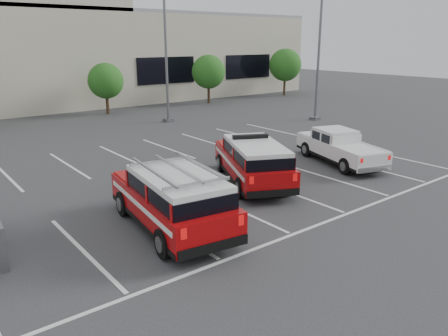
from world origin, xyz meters
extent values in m
plane|color=#2F2F32|center=(0.00, 0.00, 0.00)|extent=(120.00, 120.00, 0.00)
cube|color=silver|center=(0.00, 4.50, 0.01)|extent=(23.00, 15.00, 0.01)
cube|color=beige|center=(0.00, 32.00, 4.00)|extent=(60.00, 15.00, 8.00)
cylinder|color=#3F2B19|center=(5.00, 22.00, 0.76)|extent=(0.24, 0.24, 1.51)
sphere|color=#214813|center=(5.00, 22.00, 2.60)|extent=(2.77, 2.77, 2.77)
sphere|color=#214813|center=(5.40, 22.20, 2.18)|extent=(1.85, 1.85, 1.85)
cylinder|color=#3F2B19|center=(15.00, 22.00, 0.84)|extent=(0.24, 0.24, 1.67)
sphere|color=#214813|center=(15.00, 22.00, 2.88)|extent=(3.07, 3.07, 3.07)
sphere|color=#214813|center=(15.40, 22.20, 2.42)|extent=(2.05, 2.05, 2.05)
cylinder|color=#3F2B19|center=(25.00, 22.00, 0.92)|extent=(0.24, 0.24, 1.84)
sphere|color=#214813|center=(25.00, 22.00, 3.16)|extent=(3.37, 3.37, 3.37)
sphere|color=#214813|center=(25.40, 22.20, 2.65)|extent=(2.24, 2.24, 2.24)
cube|color=#59595E|center=(7.00, 16.00, 0.10)|extent=(0.60, 0.60, 0.20)
cylinder|color=#59595E|center=(7.00, 16.00, 5.00)|extent=(0.18, 0.18, 10.00)
cube|color=#59595E|center=(16.00, 10.00, 0.10)|extent=(0.60, 0.60, 0.20)
cylinder|color=#59595E|center=(16.00, 10.00, 5.00)|extent=(0.18, 0.18, 10.00)
cube|color=#9E0709|center=(2.45, 1.76, 0.76)|extent=(4.20, 5.82, 0.84)
cube|color=black|center=(2.23, 1.31, 1.40)|extent=(3.36, 4.31, 0.44)
cube|color=silver|center=(2.23, 1.31, 1.70)|extent=(3.29, 4.23, 0.16)
cube|color=black|center=(2.60, 2.08, 1.86)|extent=(1.45, 0.90, 0.15)
cube|color=silver|center=(7.67, 1.36, 0.67)|extent=(3.26, 5.43, 0.74)
cube|color=black|center=(7.81, 1.80, 1.24)|extent=(2.11, 2.23, 0.39)
cube|color=silver|center=(7.81, 1.80, 1.51)|extent=(2.06, 2.18, 0.14)
cube|color=#9E0709|center=(-2.59, -0.13, 0.80)|extent=(2.81, 5.62, 0.89)
cube|color=black|center=(-2.66, -0.66, 1.48)|extent=(2.42, 3.92, 0.47)
cube|color=silver|center=(-2.66, -0.66, 1.80)|extent=(2.36, 3.85, 0.17)
cube|color=#A5A5A8|center=(-2.66, -0.66, 2.09)|extent=(2.43, 3.57, 0.06)
camera|label=1|loc=(-9.11, -11.12, 5.68)|focal=35.00mm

